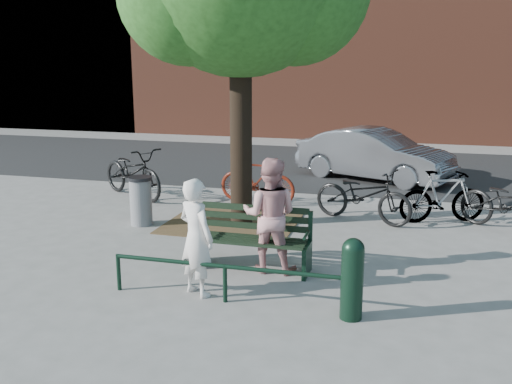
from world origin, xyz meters
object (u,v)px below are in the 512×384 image
(litter_bin, at_px, (141,201))
(person_left, at_px, (196,237))
(person_right, at_px, (270,215))
(bollard, at_px, (352,276))
(parked_car, at_px, (374,155))
(park_bench, at_px, (252,237))
(bicycle_c, at_px, (363,195))

(litter_bin, bearing_deg, person_left, -51.83)
(person_right, distance_m, bollard, 1.88)
(person_right, distance_m, parked_car, 7.03)
(parked_car, bearing_deg, litter_bin, 166.28)
(park_bench, xyz_separation_m, bollard, (1.60, -1.33, 0.06))
(bollard, distance_m, litter_bin, 5.15)
(bicycle_c, bearing_deg, park_bench, 175.09)
(bicycle_c, xyz_separation_m, parked_car, (-0.06, 3.96, 0.14))
(litter_bin, distance_m, parked_car, 6.57)
(bicycle_c, bearing_deg, parked_car, 20.69)
(person_left, relative_size, parked_car, 0.39)
(person_left, distance_m, parked_car, 8.23)
(person_left, relative_size, bicycle_c, 0.80)
(park_bench, bearing_deg, parked_car, 79.31)
(litter_bin, relative_size, bicycle_c, 0.47)
(bollard, bearing_deg, person_left, 174.40)
(person_right, height_order, litter_bin, person_right)
(bollard, height_order, litter_bin, bollard)
(person_left, height_order, parked_car, person_left)
(park_bench, distance_m, litter_bin, 3.08)
(person_left, bearing_deg, parked_car, -73.68)
(person_left, relative_size, litter_bin, 1.71)
(bollard, bearing_deg, bicycle_c, 93.16)
(park_bench, relative_size, litter_bin, 1.90)
(person_right, height_order, bollard, person_right)
(litter_bin, xyz_separation_m, bicycle_c, (3.98, 1.32, 0.05))
(park_bench, distance_m, parked_car, 7.04)
(litter_bin, bearing_deg, person_right, -30.06)
(park_bench, height_order, person_right, person_right)
(litter_bin, height_order, parked_car, parked_car)
(park_bench, relative_size, person_right, 1.04)
(park_bench, relative_size, bollard, 1.73)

